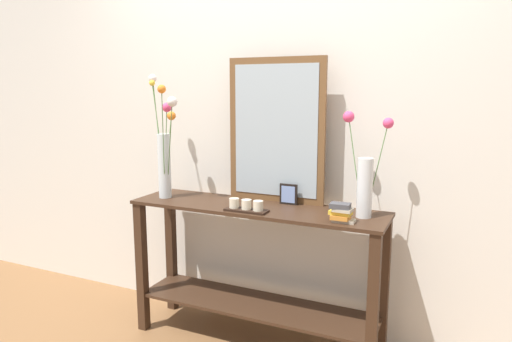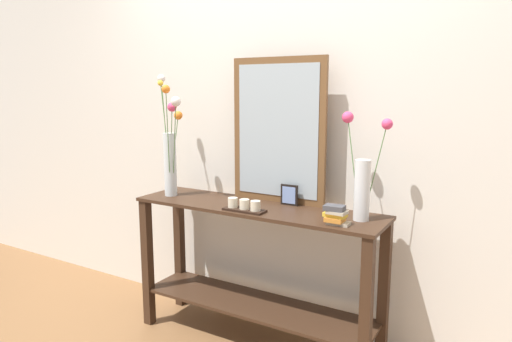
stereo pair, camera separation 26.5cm
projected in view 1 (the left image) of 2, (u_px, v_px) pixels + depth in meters
The scene contains 9 objects.
ground_plane at pixel (256, 342), 2.84m from camera, with size 7.00×6.00×0.02m, color brown.
wall_back at pixel (277, 117), 2.89m from camera, with size 6.40×0.08×2.70m, color silver.
console_table at pixel (256, 260), 2.75m from camera, with size 1.52×0.40×0.85m.
mirror_leaning at pixel (276, 131), 2.74m from camera, with size 0.60×0.03×0.86m.
tall_vase_left at pixel (165, 148), 2.86m from camera, with size 0.32×0.25×0.76m.
vase_right at pixel (365, 177), 2.44m from camera, with size 0.27×0.15×0.56m.
candle_tray at pixel (246, 206), 2.57m from camera, with size 0.24×0.09×0.07m.
picture_frame_small at pixel (288, 194), 2.72m from camera, with size 0.11×0.01×0.12m.
book_stack at pixel (341, 213), 2.36m from camera, with size 0.13×0.09×0.10m.
Camera 1 is at (1.09, -2.38, 1.52)m, focal length 32.50 mm.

